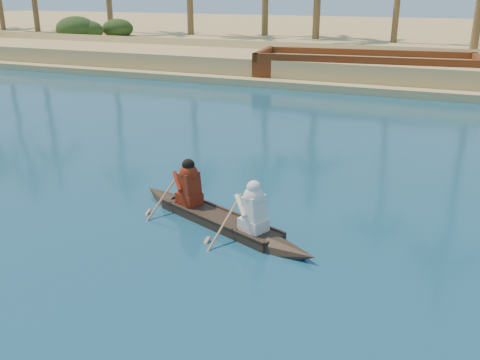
% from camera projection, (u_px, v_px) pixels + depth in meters
% --- Properties ---
extents(sandy_embankment, '(150.00, 51.00, 1.50)m').
position_uv_depth(sandy_embankment, '(476.00, 43.00, 45.59)').
color(sandy_embankment, tan).
rests_on(sandy_embankment, ground).
extents(shrub_cluster, '(100.00, 6.00, 2.40)m').
position_uv_depth(shrub_cluster, '(477.00, 54.00, 32.01)').
color(shrub_cluster, '#193714').
rests_on(shrub_cluster, ground).
extents(canoe, '(5.14, 2.65, 1.45)m').
position_uv_depth(canoe, '(220.00, 212.00, 11.62)').
color(canoe, '#32241B').
rests_on(canoe, ground).
extents(barge_mid, '(11.96, 5.15, 1.93)m').
position_uv_depth(barge_mid, '(364.00, 71.00, 28.97)').
color(barge_mid, maroon).
rests_on(barge_mid, ground).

